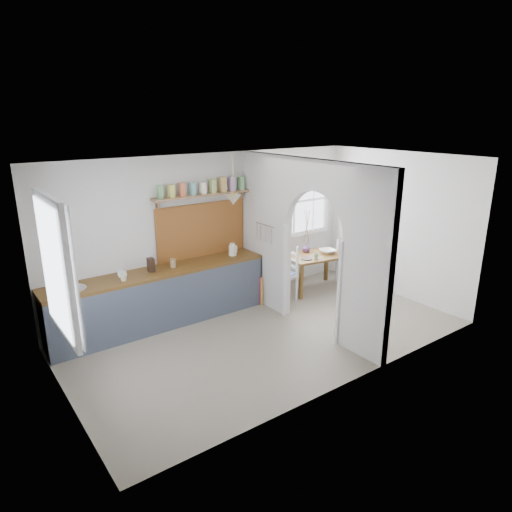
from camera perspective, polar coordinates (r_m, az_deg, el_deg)
floor at (r=7.01m, az=1.57°, el=-9.82°), size 5.80×3.20×0.01m
ceiling at (r=6.27m, az=1.77°, el=11.84°), size 5.80×3.20×0.01m
walls at (r=6.52m, az=1.67°, el=0.39°), size 5.81×3.21×2.60m
partition at (r=6.96m, az=5.95°, el=2.69°), size 0.12×3.20×2.60m
kitchen_window at (r=5.25m, az=-23.92°, el=-1.38°), size 0.10×1.16×1.50m
nook_window at (r=8.74m, az=4.78°, el=6.73°), size 1.76×0.10×1.30m
counter at (r=7.34m, az=-11.88°, el=-5.00°), size 3.50×0.60×0.90m
sink at (r=6.79m, az=-22.03°, el=-3.90°), size 0.40×0.40×0.02m
backsplash at (r=7.67m, az=-6.79°, el=3.26°), size 1.65×0.03×0.90m
shelf at (r=7.46m, az=-6.64°, el=8.04°), size 1.75×0.20×0.21m
pendant_lamp at (r=7.38m, az=-2.88°, el=7.02°), size 0.26×0.26×0.16m
utensil_rail at (r=7.53m, az=1.15°, el=3.90°), size 0.02×0.50×0.02m
dining_table at (r=8.69m, az=7.31°, el=-2.00°), size 1.20×0.90×0.68m
chair_left at (r=8.09m, az=3.03°, el=-2.16°), size 0.46×0.46×1.00m
chair_right at (r=9.18m, az=11.59°, el=-0.57°), size 0.45×0.45×0.86m
kettle at (r=7.74m, az=-2.96°, el=0.83°), size 0.20×0.17×0.21m
mug_a at (r=6.84m, az=-16.25°, el=-2.56°), size 0.14×0.14×0.11m
mug_b at (r=6.96m, az=-16.39°, el=-2.24°), size 0.17×0.17×0.10m
knife_block at (r=7.12m, az=-13.01°, el=-1.08°), size 0.11×0.14×0.21m
jar at (r=7.25m, az=-10.32°, el=-0.87°), size 0.11×0.11×0.14m
towel_magenta at (r=7.94m, az=0.49°, el=-4.26°), size 0.02×0.03×0.50m
towel_orange at (r=7.92m, az=0.71°, el=-4.54°), size 0.02×0.03×0.52m
bowl at (r=8.71m, az=8.96°, el=0.59°), size 0.34×0.34×0.07m
table_cup at (r=8.35m, az=7.52°, el=-0.01°), size 0.11×0.11×0.09m
plate at (r=8.31m, az=6.35°, el=-0.33°), size 0.23×0.23×0.02m
vase at (r=8.72m, az=6.29°, el=1.04°), size 0.20×0.20×0.17m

